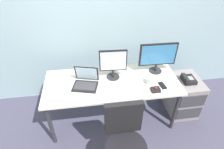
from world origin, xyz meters
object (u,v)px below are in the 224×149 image
Objects in this scene: keyboard at (128,84)px; monitor_main at (158,56)px; file_cabinet at (183,95)px; cell_phone at (162,85)px; coffee_mug at (150,81)px; desk_phone at (188,79)px; office_chair at (125,146)px; monitor_side at (113,63)px; trackball_mouse at (156,89)px; laptop at (86,82)px.

monitor_main is at bearing 28.53° from keyboard.
file_cabinet is 4.22× the size of cell_phone.
monitor_main is at bearing 164.18° from file_cabinet.
keyboard reaches higher than cell_phone.
coffee_mug is at bearing -2.92° from keyboard.
monitor_main is at bearing 161.99° from desk_phone.
monitor_main is (0.62, 0.95, 0.52)m from office_chair.
monitor_side is (0.00, 0.89, 0.51)m from office_chair.
monitor_main is 0.49m from trackball_mouse.
laptop reaches higher than trackball_mouse.
monitor_side is at bearing 144.11° from trackball_mouse.
file_cabinet is 0.34m from desk_phone.
office_chair reaches higher than desk_phone.
file_cabinet is 5.76× the size of coffee_mug.
monitor_side is at bearing -174.88° from monitor_main.
monitor_main reaches higher than monitor_side.
cell_phone is (-0.46, -0.18, 0.09)m from desk_phone.
laptop reaches higher than file_cabinet.
desk_phone is 1.45m from laptop.
desk_phone is 1.35m from office_chair.
monitor_side is 1.16× the size of laptop.
desk_phone is at bearing 10.70° from coffee_mug.
laptop is at bearing -170.57° from monitor_main.
coffee_mug reaches higher than keyboard.
desk_phone is 0.47× the size of monitor_side.
laptop is (-1.00, -0.17, -0.20)m from monitor_main.
file_cabinet is 1.64× the size of laptop.
desk_phone is at bearing 13.29° from cell_phone.
file_cabinet is at bearing 12.01° from coffee_mug.
trackball_mouse is at bearing 47.85° from office_chair.
keyboard is 0.29m from coffee_mug.
office_chair reaches higher than keyboard.
desk_phone is 0.48× the size of keyboard.
monitor_side reaches higher than trackball_mouse.
trackball_mouse is at bearing -26.67° from keyboard.
keyboard is 2.93× the size of cell_phone.
desk_phone is 0.58m from monitor_main.
monitor_main is at bearing 9.43° from laptop.
file_cabinet is 1.53m from laptop.
file_cabinet is at bearing 7.34° from keyboard.
keyboard is (0.17, -0.19, -0.22)m from monitor_side.
office_chair is 1.88× the size of monitor_main.
desk_phone is 0.51m from cell_phone.
laptop is 1.00m from cell_phone.
monitor_main is 4.95× the size of coffee_mug.
laptop is at bearing 173.34° from coffee_mug.
monitor_side is 0.43m from laptop.
desk_phone is 1.82× the size of trackball_mouse.
coffee_mug is at bearing 149.42° from cell_phone.
monitor_main is 1.41× the size of laptop.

